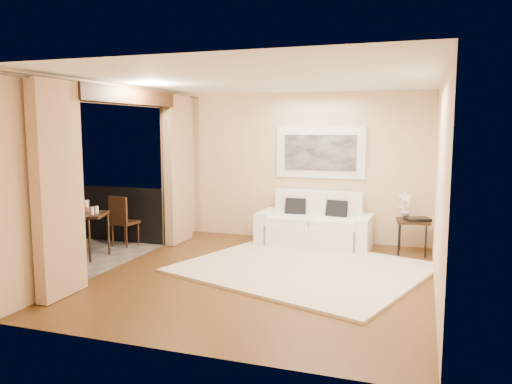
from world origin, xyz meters
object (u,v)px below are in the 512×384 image
at_px(side_table, 413,223).
at_px(bistro_table, 86,218).
at_px(sofa, 315,227).
at_px(balcony_chair_far, 121,218).
at_px(ice_bucket, 84,206).
at_px(balcony_chair_near, 52,223).
at_px(orchid, 405,205).

relative_size(side_table, bistro_table, 0.74).
bearing_deg(sofa, balcony_chair_far, -157.84).
xyz_separation_m(sofa, bistro_table, (-3.30, -1.98, 0.30)).
xyz_separation_m(sofa, ice_bucket, (-3.41, -1.86, 0.48)).
xyz_separation_m(bistro_table, balcony_chair_far, (0.13, 0.80, -0.12)).
relative_size(sofa, bistro_table, 2.58).
bearing_deg(sofa, balcony_chair_near, -147.66).
distance_m(orchid, balcony_chair_near, 5.72).
distance_m(sofa, balcony_chair_near, 4.37).
xyz_separation_m(orchid, balcony_chair_near, (-5.27, -2.23, -0.21)).
bearing_deg(bistro_table, ice_bucket, 131.51).
bearing_deg(side_table, orchid, 142.34).
height_order(side_table, bistro_table, bistro_table).
relative_size(balcony_chair_far, ice_bucket, 4.46).
distance_m(orchid, bistro_table, 5.21).
bearing_deg(balcony_chair_far, side_table, -159.95).
height_order(side_table, balcony_chair_near, balcony_chair_near).
xyz_separation_m(balcony_chair_far, balcony_chair_near, (-0.58, -1.04, 0.06)).
relative_size(sofa, balcony_chair_far, 2.22).
distance_m(side_table, orchid, 0.33).
xyz_separation_m(sofa, side_table, (1.65, -0.09, 0.18)).
distance_m(side_table, balcony_chair_near, 5.81).
bearing_deg(sofa, bistro_table, -147.37).
relative_size(side_table, balcony_chair_far, 0.64).
bearing_deg(sofa, orchid, 2.30).
distance_m(side_table, bistro_table, 5.30).
height_order(sofa, balcony_chair_near, balcony_chair_near).
distance_m(bistro_table, ice_bucket, 0.24).
height_order(sofa, side_table, sofa).
bearing_deg(balcony_chair_far, bistro_table, 87.92).
xyz_separation_m(side_table, bistro_table, (-4.95, -1.88, 0.12)).
distance_m(sofa, bistro_table, 3.86).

